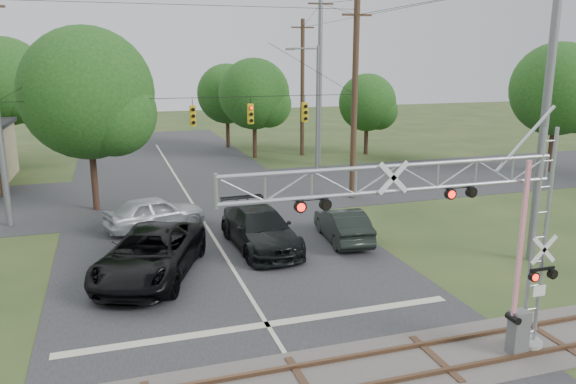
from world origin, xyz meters
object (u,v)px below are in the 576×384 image
object	(u,v)px
traffic_signal_span	(210,108)
sedan_silver	(155,213)
crossing_gantry	(456,227)
car_dark	(260,229)
pickup_black	(150,254)
streetlight	(315,104)

from	to	relation	value
traffic_signal_span	sedan_silver	distance (m)	6.55
crossing_gantry	car_dark	bearing A→B (deg)	101.74
crossing_gantry	traffic_signal_span	size ratio (longest dim) A/B	0.50
pickup_black	traffic_signal_span	bearing A→B (deg)	87.71
crossing_gantry	traffic_signal_span	bearing A→B (deg)	99.76
sedan_silver	crossing_gantry	bearing A→B (deg)	-175.12
pickup_black	sedan_silver	distance (m)	6.42
pickup_black	car_dark	bearing A→B (deg)	44.30
crossing_gantry	traffic_signal_span	distance (m)	18.70
sedan_silver	car_dark	bearing A→B (deg)	-153.65
pickup_black	streetlight	size ratio (longest dim) A/B	0.74
crossing_gantry	pickup_black	xyz separation A→B (m)	(-7.30, 9.18, -3.10)
sedan_silver	pickup_black	bearing A→B (deg)	155.46
car_dark	streetlight	world-z (taller)	streetlight
crossing_gantry	traffic_signal_span	world-z (taller)	traffic_signal_span
traffic_signal_span	car_dark	distance (m)	8.64
car_dark	crossing_gantry	bearing A→B (deg)	-81.14
car_dark	sedan_silver	bearing A→B (deg)	131.50
traffic_signal_span	sedan_silver	bearing A→B (deg)	-140.63
traffic_signal_span	streetlight	distance (m)	11.49
car_dark	sedan_silver	size ratio (longest dim) A/B	1.24
pickup_black	crossing_gantry	bearing A→B (deg)	-29.50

